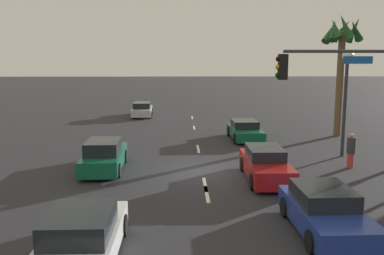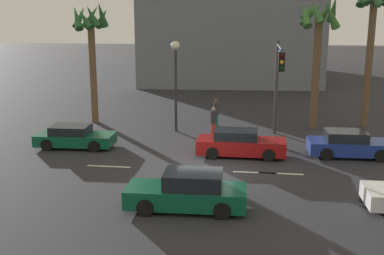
% 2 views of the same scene
% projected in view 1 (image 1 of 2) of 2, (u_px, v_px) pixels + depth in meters
% --- Properties ---
extents(ground_plane, '(220.00, 220.00, 0.00)m').
position_uv_depth(ground_plane, '(202.00, 171.00, 19.47)').
color(ground_plane, '#28282D').
extents(lane_stripe_0, '(1.92, 0.14, 0.01)m').
position_uv_depth(lane_stripe_0, '(192.00, 118.00, 37.23)').
color(lane_stripe_0, silver).
rests_on(lane_stripe_0, ground_plane).
extents(lane_stripe_1, '(1.81, 0.14, 0.01)m').
position_uv_depth(lane_stripe_1, '(194.00, 128.00, 31.75)').
color(lane_stripe_1, silver).
rests_on(lane_stripe_1, ground_plane).
extents(lane_stripe_2, '(2.15, 0.14, 0.01)m').
position_uv_depth(lane_stripe_2, '(198.00, 149.00, 24.19)').
color(lane_stripe_2, silver).
rests_on(lane_stripe_2, ground_plane).
extents(lane_stripe_3, '(2.01, 0.14, 0.01)m').
position_uv_depth(lane_stripe_3, '(205.00, 185.00, 17.27)').
color(lane_stripe_3, silver).
rests_on(lane_stripe_3, ground_plane).
extents(lane_stripe_4, '(2.04, 0.14, 0.01)m').
position_uv_depth(lane_stripe_4, '(207.00, 194.00, 16.08)').
color(lane_stripe_4, silver).
rests_on(lane_stripe_4, ground_plane).
extents(car_0, '(4.53, 1.92, 1.46)m').
position_uv_depth(car_0, '(104.00, 156.00, 19.50)').
color(car_0, '#0F5138').
rests_on(car_0, ground_plane).
extents(car_1, '(4.32, 2.03, 1.23)m').
position_uv_depth(car_1, '(245.00, 131.00, 27.06)').
color(car_1, '#0F5138').
rests_on(car_1, ground_plane).
extents(car_2, '(4.64, 1.92, 1.30)m').
position_uv_depth(car_2, '(142.00, 110.00, 38.10)').
color(car_2, '#B7B7BC').
rests_on(car_2, ground_plane).
extents(car_3, '(4.51, 1.99, 1.36)m').
position_uv_depth(car_3, '(82.00, 237.00, 10.73)').
color(car_3, silver).
rests_on(car_3, ground_plane).
extents(car_4, '(4.28, 1.99, 1.34)m').
position_uv_depth(car_4, '(325.00, 212.00, 12.49)').
color(car_4, navy).
rests_on(car_4, ground_plane).
extents(car_5, '(4.56, 1.81, 1.38)m').
position_uv_depth(car_5, '(265.00, 165.00, 18.00)').
color(car_5, maroon).
rests_on(car_5, ground_plane).
extents(traffic_signal, '(0.32, 5.48, 5.71)m').
position_uv_depth(traffic_signal, '(366.00, 93.00, 15.62)').
color(traffic_signal, '#38383D').
rests_on(traffic_signal, ground_plane).
extents(streetlamp, '(0.56, 0.56, 5.64)m').
position_uv_depth(streetlamp, '(346.00, 82.00, 21.74)').
color(streetlamp, '#2D2D33').
rests_on(streetlamp, ground_plane).
extents(pedestrian_0, '(0.48, 0.48, 1.70)m').
position_uv_depth(pedestrian_0, '(351.00, 150.00, 19.83)').
color(pedestrian_0, '#BF3833').
rests_on(pedestrian_0, ground_plane).
extents(palm_tree_1, '(2.81, 2.71, 8.11)m').
position_uv_depth(palm_tree_1, '(342.00, 47.00, 27.41)').
color(palm_tree_1, brown).
rests_on(palm_tree_1, ground_plane).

